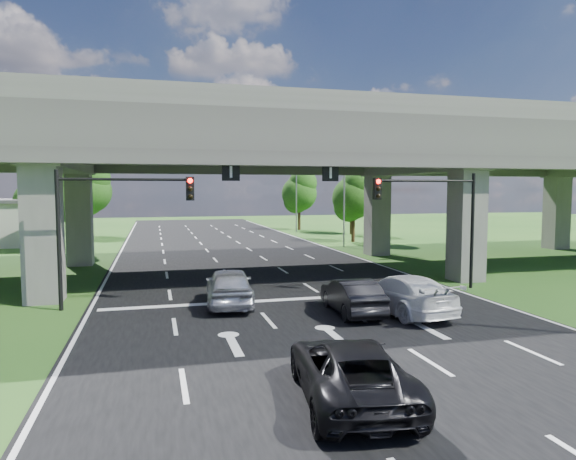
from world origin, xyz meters
name	(u,v)px	position (x,y,z in m)	size (l,w,h in m)	color
ground	(312,318)	(0.00, 0.00, 0.00)	(160.00, 160.00, 0.00)	#224C18
road	(262,277)	(0.00, 10.00, 0.01)	(18.00, 120.00, 0.03)	black
overpass	(254,145)	(0.00, 12.00, 7.92)	(80.00, 15.00, 10.00)	#3A3735
signal_right	(436,209)	(7.82, 3.94, 4.19)	(5.76, 0.54, 6.00)	black
signal_left	(112,212)	(-7.82, 3.94, 4.19)	(5.76, 0.54, 6.00)	black
streetlight_far	(340,182)	(10.10, 24.00, 5.85)	(3.38, 0.25, 10.00)	gray
streetlight_beyond	(293,184)	(10.10, 40.00, 5.85)	(3.38, 0.25, 10.00)	gray
tree_left_near	(54,194)	(-13.95, 26.00, 4.82)	(4.50, 4.50, 7.80)	black
tree_left_mid	(36,200)	(-16.95, 34.00, 4.17)	(3.91, 3.90, 6.76)	black
tree_left_far	(90,190)	(-12.95, 42.00, 5.14)	(4.80, 4.80, 8.32)	black
tree_right_near	(354,196)	(13.05, 28.00, 4.50)	(4.20, 4.20, 7.28)	black
tree_right_mid	(352,198)	(16.05, 36.00, 4.17)	(3.91, 3.90, 6.76)	black
tree_right_far	(300,192)	(12.05, 44.00, 4.82)	(4.50, 4.50, 7.80)	black
car_silver	(229,286)	(-2.90, 3.00, 0.88)	(2.00, 4.98, 1.70)	silver
car_dark	(352,296)	(1.80, 0.22, 0.76)	(1.55, 4.43, 1.46)	black
car_white	(402,294)	(3.87, -0.22, 0.83)	(2.23, 5.49, 1.59)	white
car_trailing	(350,370)	(-1.53, -7.98, 0.77)	(2.45, 5.31, 1.48)	black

